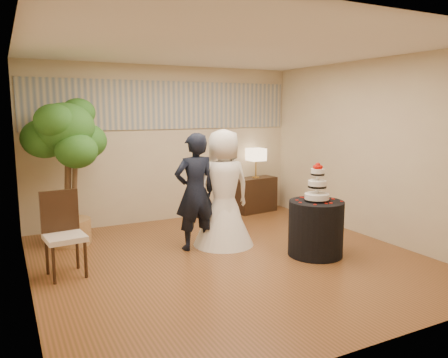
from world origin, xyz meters
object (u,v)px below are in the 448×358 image
cake_table (316,228)px  wedding_cake (317,182)px  console (256,195)px  ficus_tree (67,171)px  side_chair (65,235)px  groom (195,192)px  table_lamp (256,163)px  bride (223,188)px

cake_table → wedding_cake: size_ratio=1.45×
cake_table → console: 2.71m
wedding_cake → ficus_tree: 3.65m
side_chair → ficus_tree: bearing=73.6°
groom → table_lamp: groom is taller
console → ficus_tree: bearing=-179.1°
cake_table → side_chair: side_chair is taller
bride → side_chair: size_ratio=1.68×
bride → side_chair: bearing=7.3°
wedding_cake → groom: bearing=143.5°
bride → wedding_cake: bride is taller
groom → cake_table: bearing=143.6°
ficus_tree → groom: bearing=-33.9°
groom → ficus_tree: ficus_tree is taller
groom → bride: (0.46, 0.00, 0.02)m
bride → table_lamp: bearing=-132.9°
wedding_cake → cake_table: bearing=0.0°
wedding_cake → console: size_ratio=0.65×
cake_table → wedding_cake: bearing=0.0°
table_lamp → side_chair: bearing=-154.0°
cake_table → console: bearing=76.8°
ficus_tree → console: bearing=8.6°
cake_table → side_chair: 3.31m
console → cake_table: bearing=-110.9°
cake_table → ficus_tree: ficus_tree is taller
table_lamp → side_chair: size_ratio=0.56×
console → table_lamp: size_ratio=1.43×
cake_table → bride: bearing=132.0°
table_lamp → console: bearing=0.0°
cake_table → ficus_tree: 3.72m
table_lamp → ficus_tree: size_ratio=0.26×
wedding_cake → ficus_tree: (-2.98, 2.10, 0.08)m
bride → cake_table: (0.92, -1.03, -0.49)m
bride → cake_table: bearing=132.8°
table_lamp → side_chair: (-3.84, -1.87, -0.46)m
groom → console: (2.00, 1.62, -0.50)m
bride → console: (1.54, 1.61, -0.53)m
cake_table → table_lamp: 2.78m
groom → ficus_tree: bearing=-33.8°
wedding_cake → side_chair: wedding_cake is taller
cake_table → table_lamp: table_lamp is taller
side_chair → cake_table: bearing=-19.6°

